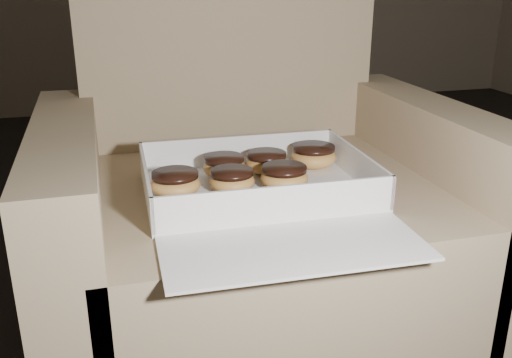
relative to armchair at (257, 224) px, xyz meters
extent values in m
plane|color=black|center=(0.43, 0.14, -0.29)|extent=(4.50, 4.50, 0.00)
cube|color=#977F60|center=(0.00, -0.05, -0.08)|extent=(0.70, 0.70, 0.41)
cube|color=#977F60|center=(0.00, 0.27, 0.37)|extent=(0.70, 0.14, 0.50)
cube|color=#977F60|center=(-0.38, -0.05, -0.02)|extent=(0.12, 0.70, 0.54)
cube|color=#977F60|center=(0.38, -0.05, -0.02)|extent=(0.12, 0.70, 0.54)
cube|color=white|center=(-0.03, -0.12, 0.12)|extent=(0.42, 0.32, 0.01)
cube|color=white|center=(-0.03, 0.04, 0.16)|extent=(0.41, 0.02, 0.06)
cube|color=white|center=(-0.04, -0.27, 0.16)|extent=(0.41, 0.02, 0.06)
cube|color=white|center=(-0.24, -0.11, 0.16)|extent=(0.02, 0.31, 0.06)
cube|color=white|center=(0.17, -0.12, 0.16)|extent=(0.02, 0.31, 0.06)
cube|color=#DF5981|center=(0.17, -0.12, 0.16)|extent=(0.01, 0.30, 0.05)
cube|color=white|center=(-0.04, -0.36, 0.12)|extent=(0.41, 0.19, 0.01)
ellipsoid|color=gold|center=(0.12, -0.03, 0.15)|extent=(0.09, 0.09, 0.05)
cylinder|color=black|center=(0.12, -0.03, 0.17)|extent=(0.09, 0.09, 0.01)
ellipsoid|color=gold|center=(-0.08, -0.03, 0.15)|extent=(0.09, 0.09, 0.04)
cylinder|color=black|center=(-0.08, -0.03, 0.17)|extent=(0.08, 0.08, 0.01)
ellipsoid|color=gold|center=(-0.19, -0.11, 0.15)|extent=(0.09, 0.09, 0.04)
cylinder|color=black|center=(-0.19, -0.11, 0.17)|extent=(0.09, 0.09, 0.01)
ellipsoid|color=gold|center=(0.02, -0.13, 0.15)|extent=(0.09, 0.09, 0.04)
cylinder|color=black|center=(0.02, -0.13, 0.17)|extent=(0.08, 0.08, 0.01)
ellipsoid|color=gold|center=(0.01, -0.03, 0.15)|extent=(0.09, 0.09, 0.04)
cylinder|color=black|center=(0.01, -0.03, 0.17)|extent=(0.08, 0.08, 0.01)
ellipsoid|color=gold|center=(-0.08, -0.12, 0.15)|extent=(0.09, 0.09, 0.04)
cylinder|color=black|center=(-0.08, -0.12, 0.17)|extent=(0.08, 0.08, 0.01)
ellipsoid|color=black|center=(-0.18, -0.19, 0.13)|extent=(0.01, 0.01, 0.00)
ellipsoid|color=black|center=(-0.21, -0.21, 0.13)|extent=(0.01, 0.01, 0.00)
ellipsoid|color=black|center=(0.15, -0.18, 0.13)|extent=(0.01, 0.01, 0.00)
ellipsoid|color=black|center=(0.11, -0.19, 0.13)|extent=(0.01, 0.01, 0.00)
camera|label=1|loc=(-0.31, -1.09, 0.52)|focal=40.00mm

